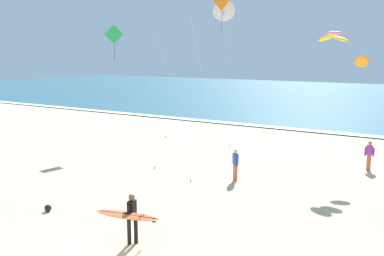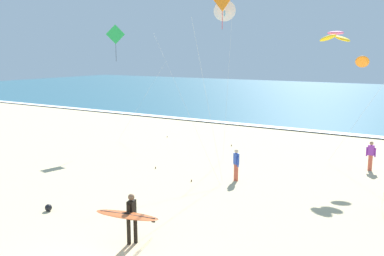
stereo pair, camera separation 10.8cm
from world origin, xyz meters
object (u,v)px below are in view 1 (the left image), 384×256
(kite_diamond_amber_outer, at_px, (219,4))
(beach_ball, at_px, (48,208))
(kite_delta_ivory_mid, at_px, (224,11))
(kite_arc_rose_distant, at_px, (334,37))
(surfer_lead, at_px, (130,215))
(bystander_blue_top, at_px, (235,165))
(kite_diamond_emerald_high, at_px, (115,38))
(bystander_purple_top, at_px, (369,155))

(kite_diamond_amber_outer, height_order, beach_ball, kite_diamond_amber_outer)
(kite_delta_ivory_mid, distance_m, kite_diamond_amber_outer, 0.68)
(kite_diamond_amber_outer, bearing_deg, kite_arc_rose_distant, 64.85)
(surfer_lead, relative_size, kite_delta_ivory_mid, 0.26)
(kite_diamond_amber_outer, relative_size, bystander_blue_top, 5.80)
(kite_delta_ivory_mid, bearing_deg, bystander_blue_top, 58.47)
(surfer_lead, bearing_deg, kite_diamond_amber_outer, 94.04)
(kite_diamond_emerald_high, bearing_deg, surfer_lead, -47.72)
(kite_diamond_amber_outer, bearing_deg, kite_diamond_emerald_high, 152.78)
(kite_diamond_emerald_high, xyz_separation_m, bystander_purple_top, (16.60, 1.09, -6.44))
(bystander_blue_top, xyz_separation_m, beach_ball, (-4.57, -7.59, -0.67))
(surfer_lead, height_order, beach_ball, surfer_lead)
(kite_delta_ivory_mid, bearing_deg, kite_arc_rose_distant, 62.06)
(bystander_blue_top, bearing_deg, beach_ball, -121.06)
(surfer_lead, height_order, kite_diamond_emerald_high, kite_diamond_emerald_high)
(kite_arc_rose_distant, distance_m, kite_diamond_amber_outer, 7.96)
(kite_diamond_amber_outer, distance_m, beach_ball, 11.14)
(kite_diamond_amber_outer, bearing_deg, bystander_blue_top, 76.50)
(kite_arc_rose_distant, bearing_deg, beach_ball, -119.55)
(kite_diamond_amber_outer, xyz_separation_m, bystander_blue_top, (0.31, 1.30, -7.47))
(kite_arc_rose_distant, distance_m, bystander_purple_top, 6.68)
(surfer_lead, distance_m, kite_diamond_emerald_high, 18.15)
(kite_delta_ivory_mid, bearing_deg, bystander_purple_top, 46.85)
(bystander_purple_top, bearing_deg, bystander_blue_top, -134.35)
(kite_diamond_emerald_high, xyz_separation_m, kite_arc_rose_distant, (14.33, 1.48, -0.17))
(kite_arc_rose_distant, bearing_deg, kite_diamond_amber_outer, -115.15)
(surfer_lead, bearing_deg, kite_arc_rose_distant, 78.56)
(surfer_lead, xyz_separation_m, bystander_blue_top, (-0.18, 8.27, -0.24))
(surfer_lead, height_order, bystander_blue_top, surfer_lead)
(kite_arc_rose_distant, height_order, beach_ball, kite_arc_rose_distant)
(kite_diamond_emerald_high, distance_m, kite_arc_rose_distant, 14.40)
(surfer_lead, distance_m, bystander_purple_top, 14.63)
(kite_delta_ivory_mid, xyz_separation_m, kite_diamond_amber_outer, (0.10, -0.63, 0.23))
(kite_arc_rose_distant, xyz_separation_m, bystander_blue_top, (-3.03, -5.82, -6.26))
(bystander_blue_top, bearing_deg, kite_diamond_emerald_high, 158.95)
(kite_diamond_emerald_high, distance_m, bystander_purple_top, 17.84)
(kite_diamond_emerald_high, height_order, bystander_purple_top, kite_diamond_emerald_high)
(kite_diamond_emerald_high, height_order, kite_diamond_amber_outer, kite_diamond_amber_outer)
(bystander_purple_top, bearing_deg, kite_diamond_amber_outer, -129.86)
(bystander_purple_top, bearing_deg, kite_delta_ivory_mid, -133.15)
(bystander_purple_top, xyz_separation_m, beach_ball, (-9.88, -13.02, -0.67))
(kite_diamond_emerald_high, bearing_deg, kite_delta_ivory_mid, -24.76)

